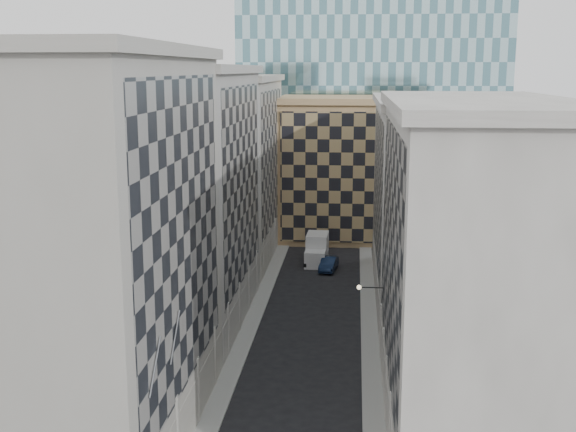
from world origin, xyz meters
The scene contains 13 objects.
sidewalk_west centered at (-5.25, 30.00, 0.07)m, with size 1.50×100.00×0.15m, color gray.
sidewalk_east centered at (5.25, 30.00, 0.07)m, with size 1.50×100.00×0.15m, color gray.
bldg_left_a centered at (-10.88, 11.00, 11.82)m, with size 10.80×22.80×23.70m.
bldg_left_b centered at (-10.88, 33.00, 11.32)m, with size 10.80×22.80×22.70m.
bldg_left_c centered at (-10.88, 55.00, 10.83)m, with size 10.80×22.80×21.70m.
bldg_right_a centered at (10.88, 15.00, 10.32)m, with size 10.80×26.80×20.70m.
bldg_right_b centered at (10.89, 42.00, 9.85)m, with size 10.80×28.80×19.70m.
tan_block centered at (2.00, 67.90, 9.44)m, with size 16.80×14.80×18.80m.
church_tower centered at (0.00, 82.00, 26.95)m, with size 7.20×7.20×51.50m.
flagpoles_left centered at (-5.90, 6.00, 8.00)m, with size 0.10×6.33×2.33m.
bracket_lamp centered at (4.38, 24.00, 6.20)m, with size 1.98×0.36×0.36m.
box_truck centered at (-0.57, 53.65, 1.44)m, with size 2.63×6.11×3.31m.
dark_car centered at (0.97, 50.35, 0.77)m, with size 1.62×4.65×1.53m, color #0F1C37.
Camera 1 is at (3.71, -28.51, 22.35)m, focal length 45.00 mm.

